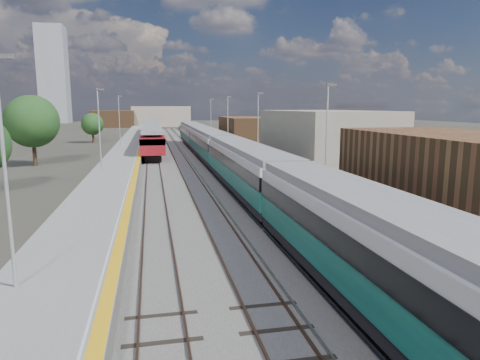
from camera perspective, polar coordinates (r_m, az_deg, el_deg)
name	(u,v)px	position (r m, az deg, el deg)	size (l,w,h in m)	color
ground	(195,159)	(57.29, -6.01, 2.79)	(320.00, 320.00, 0.00)	#47443A
ballast_bed	(177,157)	(59.59, -8.41, 3.03)	(10.50, 155.00, 0.06)	#565451
tracks	(180,155)	(61.28, -7.94, 3.30)	(8.96, 160.00, 0.17)	#4C3323
platform_right	(231,152)	(60.42, -1.26, 3.71)	(4.70, 155.00, 8.52)	slate
platform_left	(126,155)	(59.53, -14.97, 3.27)	(4.30, 155.00, 8.52)	slate
buildings	(110,95)	(145.78, -16.95, 10.85)	(72.00, 185.50, 40.00)	brown
green_train	(224,152)	(43.41, -2.21, 3.75)	(3.05, 84.79, 3.36)	black
red_train	(152,131)	(82.82, -11.69, 6.37)	(3.07, 62.14, 3.87)	black
tree_b	(32,121)	(55.70, -25.99, 7.03)	(6.10, 6.10, 8.26)	#382619
tree_c	(92,124)	(87.54, -19.08, 7.05)	(4.19, 4.19, 5.68)	#382619
tree_d	(308,125)	(79.99, 9.05, 7.21)	(4.11, 4.11, 5.57)	#382619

